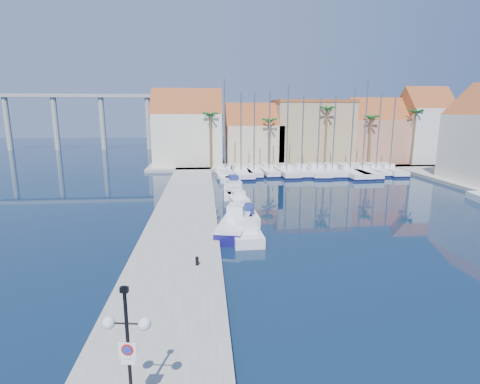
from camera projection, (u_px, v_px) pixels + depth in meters
The scene contains 36 objects.
ground at pixel (316, 269), 23.96m from camera, with size 260.00×260.00×0.00m, color #081532.
quay_west at pixel (185, 213), 36.24m from camera, with size 6.00×77.00×0.50m, color gray.
shore_north at pixel (294, 163), 71.54m from camera, with size 54.00×16.00×0.50m, color gray.
lamp_post at pixel (127, 333), 11.22m from camera, with size 1.48×0.56×4.39m.
bollard at pixel (197, 261), 23.30m from camera, with size 0.21×0.21×0.54m, color black.
fishing_boat at pixel (234, 225), 30.86m from camera, with size 3.50×6.53×2.17m.
motorboat_west_0 at pixel (245, 229), 30.42m from camera, with size 2.38×6.95×1.40m.
motorboat_west_1 at pixel (244, 213), 35.31m from camera, with size 2.31×6.67×1.40m.
motorboat_west_2 at pixel (237, 197), 41.80m from camera, with size 2.38×5.89×1.40m.
motorboat_west_3 at pixel (233, 191), 45.17m from camera, with size 2.42×6.56×1.40m.
motorboat_west_4 at pixel (233, 181), 51.58m from camera, with size 2.07×5.23×1.40m.
motorboat_west_5 at pixel (225, 176), 56.04m from camera, with size 2.99×7.59×1.40m.
motorboat_west_6 at pixel (226, 172), 59.60m from camera, with size 2.26×6.23×1.40m.
sailboat_0 at pixel (225, 172), 58.78m from camera, with size 2.59×9.39×14.64m.
sailboat_1 at pixel (240, 172), 59.11m from camera, with size 3.55×10.88×12.69m.
sailboat_2 at pixel (254, 171), 59.70m from camera, with size 2.51×8.51×12.66m.
sailboat_3 at pixel (268, 171), 60.07m from camera, with size 2.56×8.28×13.02m.
sailboat_4 at pixel (285, 171), 59.86m from camera, with size 3.05×10.01×14.01m.
sailboat_5 at pixel (301, 171), 59.78m from camera, with size 2.31×8.10×12.34m.
sailboat_6 at pixel (316, 171), 60.16m from camera, with size 3.59×10.62×11.94m.
sailboat_7 at pixel (331, 171), 60.42m from camera, with size 2.99×9.64×12.38m.
sailboat_8 at pixel (348, 171), 59.74m from camera, with size 3.46×11.98×13.49m.
sailboat_9 at pixel (361, 171), 59.85m from camera, with size 3.51×11.43×14.55m.
sailboat_10 at pixel (374, 170), 61.08m from camera, with size 2.64×8.40×12.61m.
sailboat_11 at pixel (388, 170), 61.04m from camera, with size 2.66×9.45×12.20m.
building_0 at pixel (188, 131), 67.45m from camera, with size 12.30×9.00×13.50m.
building_1 at pixel (254, 137), 68.79m from camera, with size 10.30×8.00×11.00m.
building_2 at pixel (311, 131), 70.55m from camera, with size 14.20×10.20×11.50m.
building_3 at pixel (374, 134), 70.75m from camera, with size 10.30×8.00×12.00m.
building_4 at pixel (423, 128), 70.35m from camera, with size 8.30×8.00×14.00m.
palm_0 at pixel (210, 117), 62.41m from camera, with size 2.60×2.60×10.15m.
palm_1 at pixel (269, 122), 63.51m from camera, with size 2.60×2.60×9.15m.
palm_2 at pixel (327, 111), 64.01m from camera, with size 2.60×2.60×11.15m.
palm_3 at pixel (371, 119), 65.03m from camera, with size 2.60×2.60×9.65m.
palm_4 at pixel (416, 114), 65.56m from camera, with size 2.60×2.60×10.65m.
viaduct at pixel (82, 110), 98.12m from camera, with size 48.00×2.20×14.45m.
Camera 1 is at (-6.90, -21.85, 9.87)m, focal length 28.00 mm.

